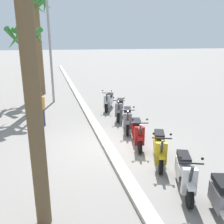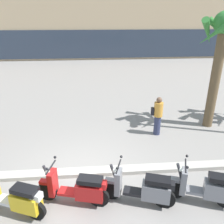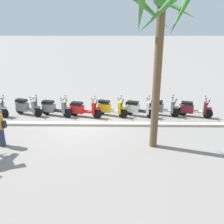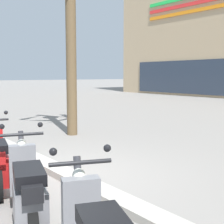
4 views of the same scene
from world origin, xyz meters
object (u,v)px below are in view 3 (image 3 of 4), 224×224
object	(u,v)px
scooter_yellow_last_in_row	(109,108)
palm_tree_near_sign	(160,33)
scooter_maroon_mid_rear	(192,109)
scooter_grey_far_back	(54,108)
scooter_red_tail_end	(83,109)
pedestrian_by_palm_tree	(0,128)
scooter_grey_mid_front	(162,108)
scooter_white_lead_nearest	(138,108)
scooter_grey_mid_centre	(26,107)

from	to	relation	value
scooter_yellow_last_in_row	palm_tree_near_sign	world-z (taller)	palm_tree_near_sign
scooter_maroon_mid_rear	scooter_grey_far_back	distance (m)	7.58
scooter_red_tail_end	pedestrian_by_palm_tree	bearing A→B (deg)	49.62
scooter_grey_far_back	scooter_yellow_last_in_row	bearing A→B (deg)	-178.95
scooter_red_tail_end	pedestrian_by_palm_tree	xyz separation A→B (m)	(2.91, 3.43, 0.37)
scooter_maroon_mid_rear	palm_tree_near_sign	size ratio (longest dim) A/B	0.30
scooter_grey_mid_front	scooter_maroon_mid_rear	bearing A→B (deg)	173.89
scooter_maroon_mid_rear	scooter_white_lead_nearest	size ratio (longest dim) A/B	1.07
scooter_grey_far_back	scooter_white_lead_nearest	bearing A→B (deg)	-179.86
scooter_white_lead_nearest	palm_tree_near_sign	world-z (taller)	palm_tree_near_sign
scooter_maroon_mid_rear	scooter_grey_mid_front	bearing A→B (deg)	-6.11
scooter_maroon_mid_rear	scooter_grey_mid_centre	bearing A→B (deg)	-0.80
scooter_red_tail_end	pedestrian_by_palm_tree	world-z (taller)	pedestrian_by_palm_tree
scooter_grey_mid_front	scooter_yellow_last_in_row	xyz separation A→B (m)	(2.89, 0.11, 0.00)
scooter_white_lead_nearest	scooter_grey_far_back	distance (m)	4.61
scooter_maroon_mid_rear	scooter_grey_mid_centre	distance (m)	9.14
scooter_yellow_last_in_row	scooter_red_tail_end	xyz separation A→B (m)	(1.43, 0.21, -0.01)
scooter_grey_far_back	pedestrian_by_palm_tree	distance (m)	3.82
scooter_maroon_mid_rear	scooter_grey_mid_centre	world-z (taller)	same
scooter_grey_mid_front	scooter_white_lead_nearest	size ratio (longest dim) A/B	1.01
scooter_maroon_mid_rear	scooter_grey_mid_front	world-z (taller)	same
scooter_red_tail_end	scooter_grey_far_back	xyz separation A→B (m)	(1.61, -0.15, 0.01)
pedestrian_by_palm_tree	scooter_maroon_mid_rear	bearing A→B (deg)	-158.11
scooter_grey_mid_front	palm_tree_near_sign	size ratio (longest dim) A/B	0.28
scooter_grey_mid_centre	pedestrian_by_palm_tree	xyz separation A→B (m)	(-0.26, 3.69, 0.35)
scooter_grey_far_back	scooter_red_tail_end	bearing A→B (deg)	174.64
pedestrian_by_palm_tree	scooter_grey_mid_front	bearing A→B (deg)	-152.66
scooter_white_lead_nearest	scooter_grey_mid_centre	bearing A→B (deg)	-0.99
scooter_maroon_mid_rear	scooter_grey_far_back	xyz separation A→B (m)	(7.58, -0.01, 0.01)
scooter_grey_mid_front	scooter_red_tail_end	size ratio (longest dim) A/B	0.92
scooter_grey_mid_front	scooter_red_tail_end	distance (m)	4.34
palm_tree_near_sign	scooter_grey_mid_centre	bearing A→B (deg)	-28.75
pedestrian_by_palm_tree	scooter_grey_mid_centre	bearing A→B (deg)	-85.93
scooter_grey_mid_front	scooter_yellow_last_in_row	size ratio (longest dim) A/B	0.97
pedestrian_by_palm_tree	scooter_grey_far_back	bearing A→B (deg)	-109.96
scooter_red_tail_end	scooter_grey_far_back	bearing A→B (deg)	-5.36
scooter_maroon_mid_rear	scooter_white_lead_nearest	world-z (taller)	same
scooter_red_tail_end	scooter_grey_far_back	distance (m)	1.62
scooter_maroon_mid_rear	pedestrian_by_palm_tree	world-z (taller)	pedestrian_by_palm_tree
scooter_maroon_mid_rear	pedestrian_by_palm_tree	bearing A→B (deg)	21.89
scooter_maroon_mid_rear	scooter_red_tail_end	xyz separation A→B (m)	(5.97, 0.14, -0.00)
scooter_yellow_last_in_row	pedestrian_by_palm_tree	xyz separation A→B (m)	(4.35, 3.63, 0.36)
scooter_maroon_mid_rear	palm_tree_near_sign	distance (m)	5.92
scooter_yellow_last_in_row	scooter_red_tail_end	size ratio (longest dim) A/B	0.96
scooter_maroon_mid_rear	palm_tree_near_sign	world-z (taller)	palm_tree_near_sign
scooter_white_lead_nearest	scooter_red_tail_end	size ratio (longest dim) A/B	0.92
scooter_grey_mid_front	pedestrian_by_palm_tree	size ratio (longest dim) A/B	1.09
scooter_red_tail_end	scooter_white_lead_nearest	bearing A→B (deg)	-176.89
scooter_red_tail_end	palm_tree_near_sign	size ratio (longest dim) A/B	0.30
palm_tree_near_sign	pedestrian_by_palm_tree	world-z (taller)	palm_tree_near_sign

